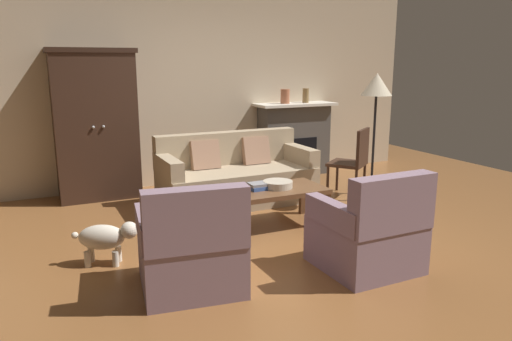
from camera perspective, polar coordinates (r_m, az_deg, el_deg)
name	(u,v)px	position (r m, az deg, el deg)	size (l,w,h in m)	color
ground_plane	(271,235)	(5.02, 1.82, -7.57)	(9.60, 9.60, 0.00)	brown
back_wall	(192,86)	(7.09, -7.55, 9.87)	(7.20, 0.10, 2.80)	beige
fireplace	(294,139)	(7.56, 4.52, 3.78)	(1.26, 0.48, 1.12)	#4C4947
armoire	(96,125)	(6.51, -18.41, 5.16)	(1.06, 0.57, 1.91)	#382319
couch	(236,177)	(6.09, -2.41, -0.81)	(1.93, 0.88, 0.86)	tan
coffee_table	(274,193)	(5.17, 2.09, -2.72)	(1.10, 0.60, 0.42)	brown
fruit_bowl	(278,184)	(5.18, 2.59, -1.64)	(0.32, 0.32, 0.07)	beige
book_stack	(260,186)	(5.12, 0.48, -1.83)	(0.25, 0.18, 0.07)	#38569E
mantel_vase_terracotta	(285,96)	(7.38, 3.45, 8.73)	(0.14, 0.14, 0.22)	#A86042
mantel_vase_bronze	(306,96)	(7.56, 5.88, 8.80)	(0.10, 0.10, 0.22)	olive
armchair_near_left	(191,251)	(3.82, -7.62, -9.34)	(0.87, 0.86, 0.88)	gray
armchair_near_right	(369,234)	(4.24, 13.20, -7.31)	(0.79, 0.79, 0.88)	gray
side_chair_wooden	(354,158)	(6.42, 11.46, 1.44)	(0.62, 0.62, 0.90)	#382319
floor_lamp	(376,92)	(5.87, 14.02, 8.95)	(0.36, 0.36, 1.62)	black
dog	(106,238)	(4.44, -17.32, -7.57)	(0.54, 0.34, 0.39)	beige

